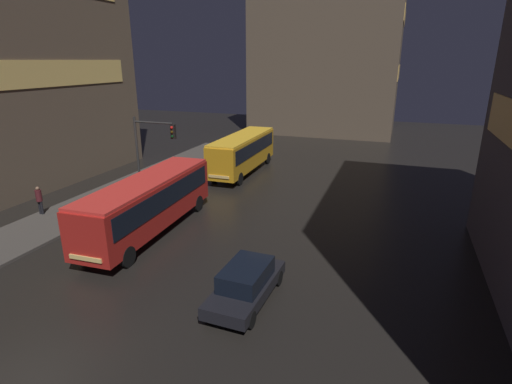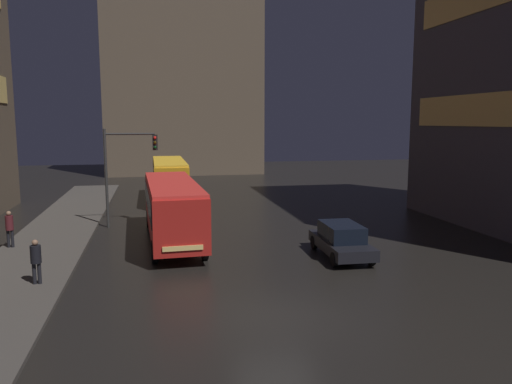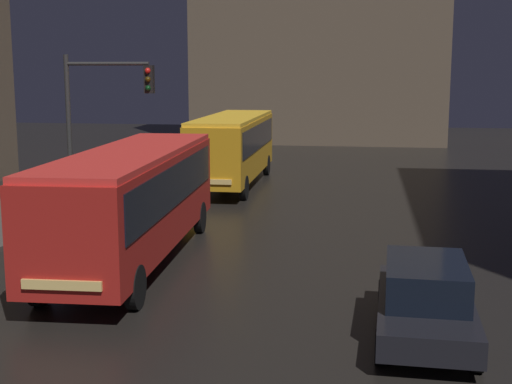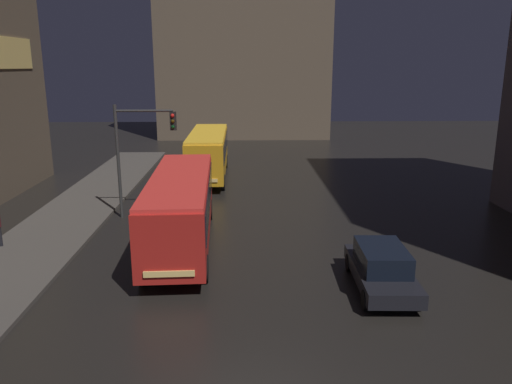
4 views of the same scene
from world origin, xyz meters
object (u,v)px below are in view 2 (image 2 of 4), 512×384
Objects in this scene: car_taxi at (341,240)px; pedestrian_near at (36,258)px; traffic_light_main at (125,161)px; pedestrian_mid at (10,226)px; bus_near at (172,205)px; bus_far at (169,176)px.

pedestrian_near is at bearing 10.35° from car_taxi.
pedestrian_mid is at bearing -139.15° from traffic_light_main.
traffic_light_main is at bearing 122.27° from pedestrian_mid.
pedestrian_near is at bearing 13.62° from pedestrian_mid.
bus_near is 6.27× the size of pedestrian_near.
pedestrian_near reaches higher than car_taxi.
bus_far is 19.29m from car_taxi.
pedestrian_mid reaches higher than pedestrian_near.
bus_far is 9.78m from traffic_light_main.
bus_far is at bearing -66.15° from car_taxi.
pedestrian_near is at bearing -104.47° from traffic_light_main.
bus_near reaches higher than pedestrian_near.
car_taxi is 13.56m from traffic_light_main.
bus_far is 20.49m from pedestrian_near.
pedestrian_mid is 0.31× the size of traffic_light_main.
pedestrian_near is 0.95× the size of pedestrian_mid.
car_taxi is 15.71m from pedestrian_mid.
traffic_light_main is (-2.78, -9.18, 1.91)m from bus_far.
bus_near is at bearing 83.31° from pedestrian_mid.
bus_far is at bearing -40.89° from pedestrian_near.
bus_far is 15.84m from pedestrian_mid.
traffic_light_main reaches higher than bus_far.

